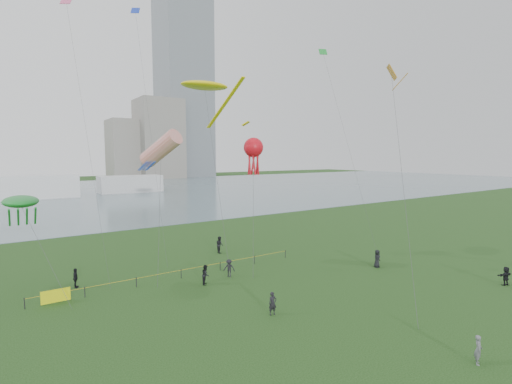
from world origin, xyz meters
TOP-DOWN VIEW (x-y plane):
  - ground_plane at (0.00, 0.00)m, footprint 400.00×400.00m
  - lake at (0.00, 100.00)m, footprint 400.00×120.00m
  - tower at (62.00, 168.00)m, footprint 24.00×24.00m
  - building_mid at (46.00, 162.00)m, footprint 20.00×20.00m
  - building_low at (32.00, 168.00)m, footprint 16.00×18.00m
  - pavilion_left at (-12.00, 95.00)m, footprint 22.00×8.00m
  - pavilion_right at (14.00, 98.00)m, footprint 18.00×7.00m
  - fence at (-10.70, 15.27)m, footprint 24.07×0.07m
  - kite_flyer at (2.99, -6.55)m, footprint 0.69×0.62m
  - spectator_a at (-3.44, 12.63)m, footprint 1.01×1.04m
  - spectator_b at (-0.80, 13.19)m, footprint 1.19×1.15m
  - spectator_c at (-12.83, 17.99)m, footprint 0.67×1.05m
  - spectator_d at (12.78, 7.48)m, footprint 0.96×0.73m
  - spectator_e at (17.61, -1.98)m, footprint 1.57×0.85m
  - spectator_f at (-2.37, 4.47)m, footprint 0.65×0.49m
  - spectator_g at (2.52, 21.06)m, footprint 0.83×1.00m
  - kite_stingray at (0.68, 20.50)m, footprint 5.24×10.11m
  - kite_windsock at (-4.78, 19.12)m, footprint 4.16×7.41m
  - kite_creature at (-16.34, 18.63)m, footprint 3.85×7.72m
  - kite_octopus at (4.76, 17.48)m, footprint 5.02×6.89m
  - kite_delta at (12.40, 6.05)m, footprint 9.63×9.90m
  - small_kites at (-0.93, 21.67)m, footprint 26.65×11.25m

SIDE VIEW (x-z plane):
  - ground_plane at x=0.00m, z-range 0.00..0.00m
  - lake at x=0.00m, z-range -0.02..0.06m
  - fence at x=-10.70m, z-range 0.03..1.08m
  - kite_flyer at x=2.99m, z-range 0.00..1.58m
  - spectator_e at x=17.61m, z-range 0.00..1.61m
  - spectator_f at x=-2.37m, z-range 0.00..1.62m
  - spectator_b at x=-0.80m, z-range 0.00..1.63m
  - spectator_c at x=-12.83m, z-range 0.00..1.66m
  - spectator_a at x=-3.44m, z-range 0.00..1.69m
  - spectator_d at x=12.78m, z-range 0.00..1.75m
  - spectator_g at x=2.52m, z-range 0.00..1.90m
  - pavilion_right at x=14.00m, z-range 0.00..5.00m
  - pavilion_left at x=-12.00m, z-range 0.00..6.00m
  - kite_creature at x=-16.34m, z-range 3.49..11.40m
  - kite_windsock at x=-4.78m, z-range 4.91..18.43m
  - kite_octopus at x=4.76m, z-range 5.33..18.26m
  - building_low at x=32.00m, z-range 0.00..28.00m
  - kite_delta at x=12.40m, z-range 8.01..27.34m
  - kite_stingray at x=0.68m, z-range 8.90..27.66m
  - building_mid at x=46.00m, z-range 0.00..38.00m
  - small_kites at x=-0.93m, z-range 22.32..27.05m
  - tower at x=62.00m, z-range 0.00..120.00m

